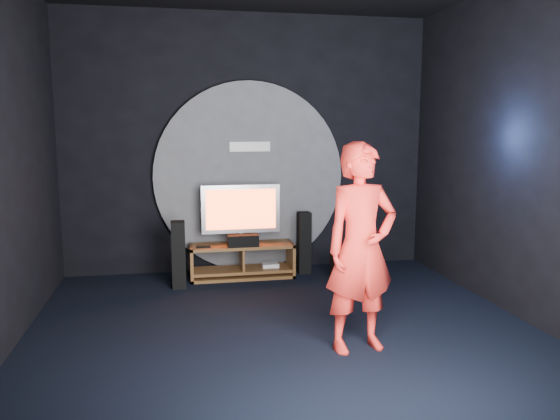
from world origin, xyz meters
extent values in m
plane|color=black|center=(0.00, 0.00, 0.00)|extent=(5.00, 5.00, 0.00)
cube|color=black|center=(0.00, 2.50, 1.75)|extent=(5.00, 0.04, 3.50)
cube|color=black|center=(0.00, -2.50, 1.75)|extent=(5.00, 0.04, 3.50)
cube|color=black|center=(2.50, 0.00, 1.75)|extent=(0.04, 5.00, 3.50)
cylinder|color=#515156|center=(0.00, 2.44, 1.30)|extent=(2.60, 0.08, 2.60)
cube|color=white|center=(0.00, 2.39, 1.72)|extent=(0.55, 0.03, 0.13)
cube|color=brown|center=(-0.17, 2.05, 0.43)|extent=(1.37, 0.45, 0.04)
cube|color=brown|center=(-0.17, 2.05, 0.10)|extent=(1.33, 0.42, 0.04)
cube|color=brown|center=(-0.83, 2.05, 0.23)|extent=(0.04, 0.45, 0.45)
cube|color=brown|center=(0.50, 2.05, 0.23)|extent=(0.04, 0.45, 0.45)
cube|color=brown|center=(-0.17, 2.05, 0.27)|extent=(0.03, 0.40, 0.29)
cube|color=brown|center=(-0.17, 2.05, 0.02)|extent=(1.37, 0.45, 0.04)
cube|color=white|center=(0.21, 2.05, 0.14)|extent=(0.22, 0.16, 0.05)
cube|color=#B8B8C0|center=(-0.17, 2.12, 0.47)|extent=(0.36, 0.22, 0.04)
cylinder|color=#B8B8C0|center=(-0.17, 2.12, 0.54)|extent=(0.07, 0.07, 0.10)
cube|color=#B8B8C0|center=(-0.17, 2.12, 0.91)|extent=(1.04, 0.06, 0.64)
cube|color=#FF5223|center=(-0.17, 2.09, 0.91)|extent=(0.92, 0.01, 0.53)
cube|color=black|center=(-0.17, 1.90, 0.53)|extent=(0.40, 0.15, 0.15)
cube|color=black|center=(-0.68, 1.93, 0.46)|extent=(0.18, 0.05, 0.02)
cube|color=black|center=(-1.00, 1.72, 0.42)|extent=(0.17, 0.19, 0.84)
cube|color=black|center=(0.69, 2.10, 0.42)|extent=(0.17, 0.19, 0.84)
cube|color=black|center=(1.14, 1.67, 0.18)|extent=(0.32, 0.32, 0.35)
imported|color=red|center=(0.58, -0.50, 0.93)|extent=(0.75, 0.56, 1.87)
camera|label=1|loc=(-1.02, -4.98, 2.00)|focal=35.00mm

